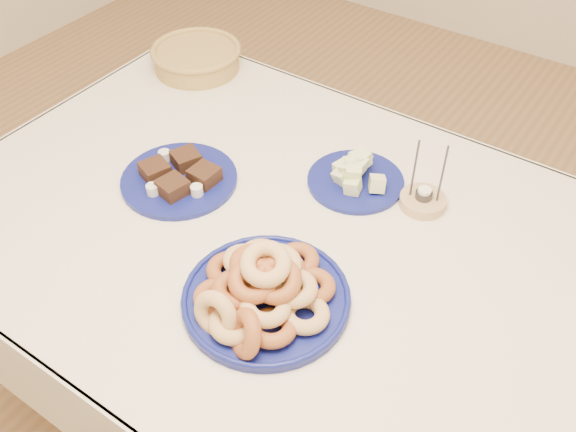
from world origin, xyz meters
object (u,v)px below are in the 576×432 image
object	(u,v)px
dining_table	(300,268)
candle_holder	(423,200)
melon_plate	(355,175)
donut_platter	(264,291)
wicker_basket	(197,57)
brownie_plate	(179,177)

from	to	relation	value
dining_table	candle_holder	xyz separation A→B (m)	(0.18, 0.24, 0.12)
dining_table	melon_plate	world-z (taller)	melon_plate
donut_platter	candle_holder	world-z (taller)	candle_holder
donut_platter	wicker_basket	bearing A→B (deg)	138.55
melon_plate	candle_holder	bearing A→B (deg)	6.94
melon_plate	candle_holder	xyz separation A→B (m)	(0.17, 0.02, -0.01)
brownie_plate	wicker_basket	bearing A→B (deg)	125.74
brownie_plate	donut_platter	bearing A→B (deg)	-25.66
dining_table	candle_holder	size ratio (longest dim) A/B	9.49
melon_plate	brownie_plate	size ratio (longest dim) A/B	0.79
donut_platter	melon_plate	distance (m)	0.43
melon_plate	candle_holder	distance (m)	0.17
dining_table	wicker_basket	bearing A→B (deg)	147.47
dining_table	wicker_basket	world-z (taller)	wicker_basket
melon_plate	brownie_plate	world-z (taller)	melon_plate
dining_table	brownie_plate	world-z (taller)	brownie_plate
dining_table	melon_plate	size ratio (longest dim) A/B	6.79
dining_table	brownie_plate	xyz separation A→B (m)	(-0.34, -0.01, 0.12)
donut_platter	wicker_basket	size ratio (longest dim) A/B	1.11
dining_table	donut_platter	xyz separation A→B (m)	(0.05, -0.20, 0.15)
brownie_plate	wicker_basket	distance (m)	0.53
dining_table	candle_holder	bearing A→B (deg)	54.06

